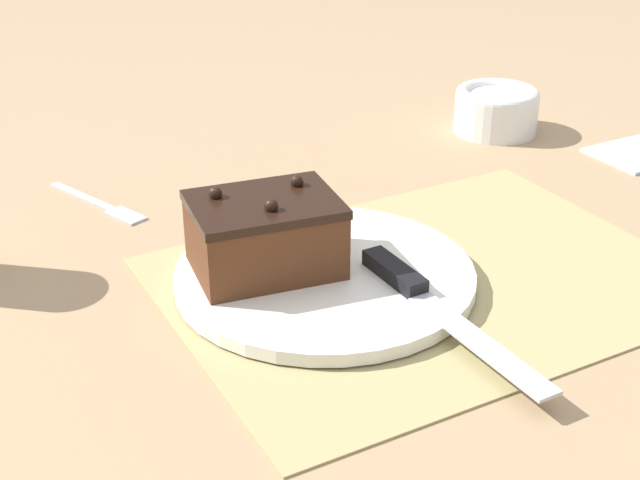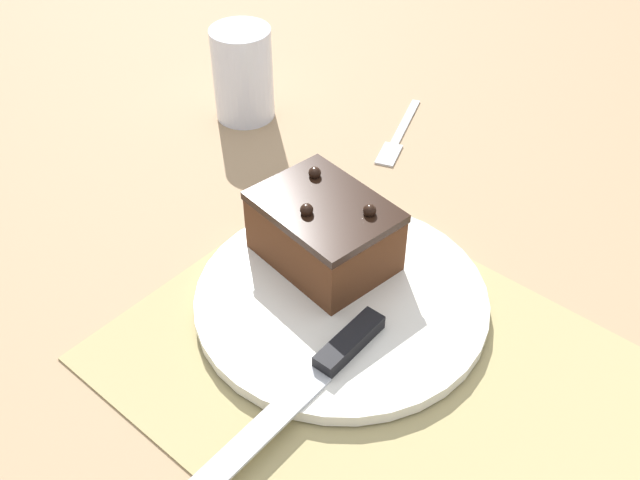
{
  "view_description": "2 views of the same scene",
  "coord_description": "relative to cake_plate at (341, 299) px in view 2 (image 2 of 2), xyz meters",
  "views": [
    {
      "loc": [
        -0.42,
        -0.57,
        0.4
      ],
      "look_at": [
        -0.1,
        0.02,
        0.06
      ],
      "focal_mm": 50.0,
      "sensor_mm": 36.0,
      "label": 1
    },
    {
      "loc": [
        0.21,
        -0.34,
        0.5
      ],
      "look_at": [
        -0.11,
        0.03,
        0.07
      ],
      "focal_mm": 42.0,
      "sensor_mm": 36.0,
      "label": 2
    }
  ],
  "objects": [
    {
      "name": "ground_plane",
      "position": [
        0.08,
        -0.04,
        -0.01
      ],
      "size": [
        3.0,
        3.0,
        0.0
      ],
      "primitive_type": "plane",
      "color": "#9E7F5B"
    },
    {
      "name": "placemat_woven",
      "position": [
        0.08,
        -0.04,
        -0.01
      ],
      "size": [
        0.46,
        0.34,
        0.0
      ],
      "primitive_type": "cube",
      "color": "tan",
      "rests_on": "ground_plane"
    },
    {
      "name": "cake_plate",
      "position": [
        0.0,
        0.0,
        0.0
      ],
      "size": [
        0.27,
        0.27,
        0.01
      ],
      "color": "white",
      "rests_on": "placemat_woven"
    },
    {
      "name": "chocolate_cake",
      "position": [
        -0.04,
        0.03,
        0.04
      ],
      "size": [
        0.14,
        0.11,
        0.08
      ],
      "rotation": [
        0.0,
        0.0,
        -0.14
      ],
      "color": "#512D19",
      "rests_on": "cake_plate"
    },
    {
      "name": "serving_knife",
      "position": [
        0.05,
        -0.08,
        0.01
      ],
      "size": [
        0.02,
        0.23,
        0.01
      ],
      "rotation": [
        0.0,
        0.0,
        3.16
      ],
      "color": "black",
      "rests_on": "cake_plate"
    },
    {
      "name": "drinking_glass",
      "position": [
        -0.3,
        0.18,
        0.05
      ],
      "size": [
        0.07,
        0.07,
        0.11
      ],
      "color": "white",
      "rests_on": "ground_plane"
    },
    {
      "name": "dessert_fork",
      "position": [
        -0.13,
        0.26,
        -0.01
      ],
      "size": [
        0.07,
        0.15,
        0.01
      ],
      "rotation": [
        0.0,
        0.0,
        3.5
      ],
      "color": "#B7BABF",
      "rests_on": "ground_plane"
    }
  ]
}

